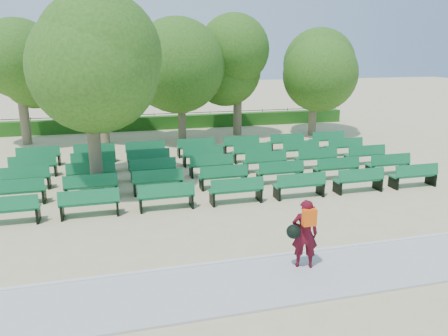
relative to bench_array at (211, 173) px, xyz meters
name	(u,v)px	position (x,y,z in m)	size (l,w,h in m)	color
ground	(219,188)	(-0.11, -1.85, -0.10)	(120.00, 120.00, 0.00)	tan
paving	(295,278)	(-0.11, -9.25, -0.07)	(30.00, 2.20, 0.06)	#B0B1AC
curb	(277,256)	(-0.11, -8.10, -0.05)	(30.00, 0.12, 0.10)	silver
hedge	(169,122)	(-0.11, 12.15, 0.35)	(26.00, 0.70, 0.90)	#1F5516
fence	(169,128)	(-0.11, 12.55, -0.10)	(26.00, 0.10, 1.02)	black
tree_line	(179,140)	(-0.11, 8.15, -0.10)	(21.80, 6.80, 7.04)	#32611A
bench_array	(211,173)	(0.00, 0.00, 0.00)	(1.95, 0.65, 1.22)	#126C3A
tree_among	(88,69)	(-4.79, -1.10, 4.58)	(5.07, 5.07, 6.98)	brown
person	(304,233)	(0.28, -8.82, 0.88)	(0.88, 0.61, 1.78)	#4A0A15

